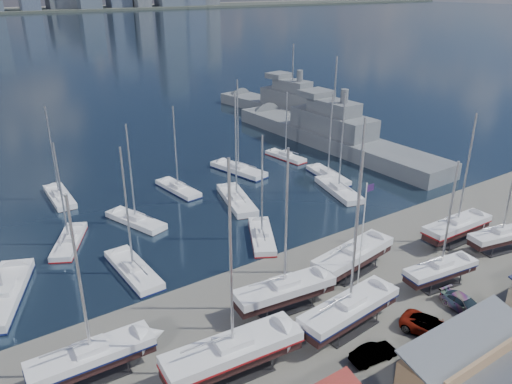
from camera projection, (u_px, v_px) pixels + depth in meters
ground at (342, 293)px, 50.49m from camera, size 1400.00×1400.00×0.00m
shed_grey at (491, 370)px, 37.46m from camera, size 12.60×8.40×4.17m
sailboat_cradle_0 at (92, 356)px, 38.94m from camera, size 9.85×3.03×15.81m
sailboat_cradle_1 at (233, 352)px, 39.25m from camera, size 11.68×4.12×18.34m
sailboat_cradle_2 at (284, 290)px, 47.28m from camera, size 10.22×3.89×16.25m
sailboat_cradle_3 at (349, 309)px, 44.50m from camera, size 10.79×3.91×16.99m
sailboat_cradle_4 at (353, 255)px, 53.27m from camera, size 10.90×4.51×17.17m
sailboat_cradle_5 at (441, 269)px, 50.96m from camera, size 8.56×3.36×13.66m
sailboat_cradle_6 at (457, 226)px, 59.75m from camera, size 9.86×2.95×15.87m
sailboat_cradle_7 at (501, 236)px, 57.70m from camera, size 8.46×3.90×13.53m
sailboat_moored_0 at (4, 297)px, 49.34m from camera, size 7.84×12.42×18.04m
sailboat_moored_1 at (69, 242)px, 59.63m from camera, size 6.43×9.07×13.38m
sailboat_moored_2 at (60, 198)px, 72.01m from camera, size 2.92×9.56×14.33m
sailboat_moored_3 at (134, 271)px, 53.70m from camera, size 3.10×10.11×15.00m
sailboat_moored_4 at (136, 221)px, 64.89m from camera, size 5.42×9.58×13.95m
sailboat_moored_5 at (178, 189)px, 74.90m from camera, size 3.59×9.32×13.58m
sailboat_moored_6 at (262, 237)px, 60.88m from camera, size 6.74×9.37×13.86m
sailboat_moored_7 at (237, 201)px, 70.85m from camera, size 5.87×11.32×16.47m
sailboat_moored_8 at (238, 171)px, 82.32m from camera, size 5.32×11.06×15.93m
sailboat_moored_9 at (338, 191)px, 74.33m from camera, size 5.39×10.73×15.60m
sailboat_moored_10 at (328, 176)px, 80.02m from camera, size 4.09×9.76×14.15m
sailboat_moored_11 at (286, 157)px, 88.81m from camera, size 3.41×8.57×12.46m
naval_ship_east at (332, 137)px, 95.42m from camera, size 9.16×50.42×18.52m
naval_ship_west at (291, 109)px, 116.25m from camera, size 12.94×45.12×18.01m
car_b at (374, 353)px, 41.29m from camera, size 4.27×1.94×1.36m
car_c at (433, 328)px, 44.15m from camera, size 4.14×6.17×1.57m
car_d at (464, 304)px, 47.54m from camera, size 2.36×5.07×1.43m
flagpole at (363, 230)px, 48.51m from camera, size 1.04×0.12×11.74m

